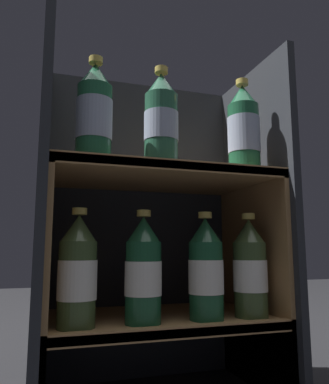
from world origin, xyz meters
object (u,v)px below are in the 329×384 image
(bottle_upper_front_1, at_px, (161,121))
(bottle_lower_front_3, at_px, (250,270))
(bottle_lower_front_2, at_px, (206,271))
(bottle_upper_front_0, at_px, (94,115))
(bottle_lower_front_0, at_px, (78,273))
(bottle_upper_front_2, at_px, (244,131))
(bottle_lower_front_1, at_px, (143,272))

(bottle_upper_front_1, bearing_deg, bottle_lower_front_3, 0.00)
(bottle_lower_front_2, bearing_deg, bottle_upper_front_1, 180.00)
(bottle_upper_front_0, height_order, bottle_lower_front_3, bottle_upper_front_0)
(bottle_lower_front_0, height_order, bottle_lower_front_2, same)
(bottle_upper_front_1, distance_m, bottle_lower_front_2, 0.36)
(bottle_lower_front_0, xyz_separation_m, bottle_lower_front_3, (0.40, 0.00, 0.00))
(bottle_upper_front_0, distance_m, bottle_lower_front_0, 0.35)
(bottle_lower_front_3, bearing_deg, bottle_lower_front_0, -180.00)
(bottle_upper_front_2, relative_size, bottle_lower_front_1, 1.00)
(bottle_upper_front_1, relative_size, bottle_upper_front_2, 1.00)
(bottle_lower_front_0, xyz_separation_m, bottle_lower_front_2, (0.29, 0.00, 0.00))
(bottle_upper_front_1, height_order, bottle_lower_front_3, bottle_upper_front_1)
(bottle_upper_front_0, bearing_deg, bottle_lower_front_1, 0.00)
(bottle_lower_front_2, xyz_separation_m, bottle_lower_front_3, (0.11, 0.00, 0.00))
(bottle_lower_front_0, height_order, bottle_lower_front_3, same)
(bottle_lower_front_3, bearing_deg, bottle_upper_front_2, -180.00)
(bottle_lower_front_0, xyz_separation_m, bottle_lower_front_1, (0.14, 0.00, 0.00))
(bottle_upper_front_2, height_order, bottle_lower_front_1, bottle_upper_front_2)
(bottle_upper_front_0, xyz_separation_m, bottle_lower_front_3, (0.38, 0.00, -0.34))
(bottle_upper_front_0, bearing_deg, bottle_lower_front_0, 180.00)
(bottle_lower_front_0, bearing_deg, bottle_lower_front_1, 0.00)
(bottle_lower_front_0, distance_m, bottle_lower_front_1, 0.14)
(bottle_lower_front_0, bearing_deg, bottle_upper_front_1, 0.00)
(bottle_lower_front_0, relative_size, bottle_lower_front_3, 1.00)
(bottle_lower_front_0, bearing_deg, bottle_lower_front_2, 0.00)
(bottle_upper_front_2, height_order, bottle_lower_front_3, bottle_upper_front_2)
(bottle_upper_front_1, relative_size, bottle_lower_front_3, 1.00)
(bottle_lower_front_1, relative_size, bottle_lower_front_2, 1.00)
(bottle_upper_front_0, xyz_separation_m, bottle_lower_front_2, (0.26, 0.00, -0.34))
(bottle_lower_front_2, height_order, bottle_lower_front_3, same)
(bottle_lower_front_1, bearing_deg, bottle_upper_front_2, -0.00)
(bottle_upper_front_1, distance_m, bottle_upper_front_2, 0.22)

